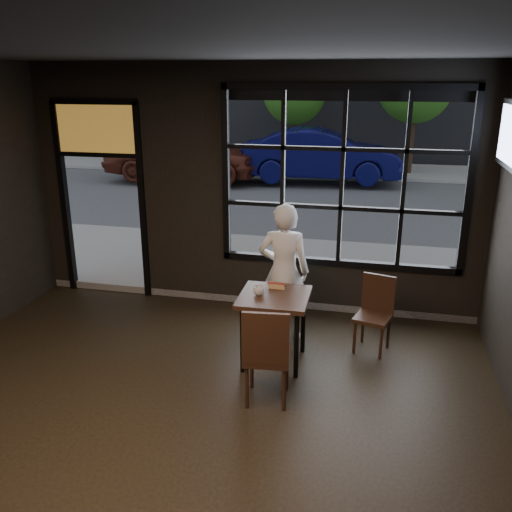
% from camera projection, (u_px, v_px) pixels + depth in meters
% --- Properties ---
extents(floor, '(6.00, 7.00, 0.02)m').
position_uv_depth(floor, '(146.00, 475.00, 4.32)').
color(floor, black).
rests_on(floor, ground).
extents(ceiling, '(6.00, 7.00, 0.02)m').
position_uv_depth(ceiling, '(112.00, 42.00, 3.31)').
color(ceiling, black).
rests_on(ceiling, ground).
extents(window_frame, '(3.06, 0.12, 2.28)m').
position_uv_depth(window_frame, '(342.00, 179.00, 6.73)').
color(window_frame, black).
rests_on(window_frame, ground).
extents(stained_transom, '(1.20, 0.06, 0.70)m').
position_uv_depth(stained_transom, '(96.00, 128.00, 7.26)').
color(stained_transom, orange).
rests_on(stained_transom, ground).
extents(street_asphalt, '(60.00, 41.00, 0.04)m').
position_uv_depth(street_asphalt, '(348.00, 142.00, 26.52)').
color(street_asphalt, '#545456').
rests_on(street_asphalt, ground).
extents(cafe_table, '(0.75, 0.75, 0.80)m').
position_uv_depth(cafe_table, '(274.00, 329.00, 5.90)').
color(cafe_table, black).
rests_on(cafe_table, floor).
extents(chair_near, '(0.48, 0.48, 1.01)m').
position_uv_depth(chair_near, '(267.00, 353.00, 5.17)').
color(chair_near, black).
rests_on(chair_near, floor).
extents(chair_window, '(0.47, 0.47, 0.87)m').
position_uv_depth(chair_window, '(373.00, 315.00, 6.14)').
color(chair_window, black).
rests_on(chair_window, floor).
extents(man, '(0.63, 0.44, 1.65)m').
position_uv_depth(man, '(284.00, 272.00, 6.37)').
color(man, silver).
rests_on(man, floor).
extents(hotdog, '(0.20, 0.09, 0.06)m').
position_uv_depth(hotdog, '(277.00, 286.00, 5.96)').
color(hotdog, tan).
rests_on(hotdog, cafe_table).
extents(cup, '(0.13, 0.13, 0.10)m').
position_uv_depth(cup, '(259.00, 291.00, 5.77)').
color(cup, silver).
rests_on(cup, cafe_table).
extents(navy_car, '(4.68, 2.00, 1.50)m').
position_uv_depth(navy_car, '(321.00, 155.00, 15.66)').
color(navy_car, '#08093D').
rests_on(navy_car, street_asphalt).
extents(maroon_car, '(4.65, 1.99, 1.57)m').
position_uv_depth(maroon_car, '(183.00, 152.00, 15.98)').
color(maroon_car, '#5A2418').
rests_on(maroon_car, street_asphalt).
extents(tree_left, '(2.08, 2.08, 3.55)m').
position_uv_depth(tree_left, '(295.00, 93.00, 17.87)').
color(tree_left, '#332114').
rests_on(tree_left, street_asphalt).
extents(tree_right, '(2.29, 2.29, 3.91)m').
position_uv_depth(tree_right, '(416.00, 85.00, 16.41)').
color(tree_right, '#332114').
rests_on(tree_right, street_asphalt).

